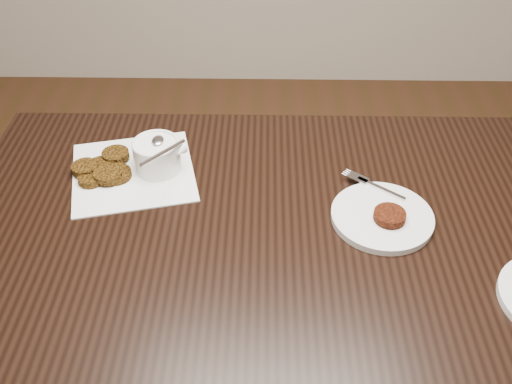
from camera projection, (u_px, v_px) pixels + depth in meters
The scene contains 5 objects.
table at pixel (265, 339), 1.38m from camera, with size 1.30×0.84×0.75m, color black.
napkin at pixel (133, 172), 1.28m from camera, with size 0.26×0.26×0.00m, color white.
sauce_ramekin at pixel (155, 142), 1.24m from camera, with size 0.14×0.14×0.14m, color white, non-canonical shape.
patty_cluster at pixel (103, 171), 1.26m from camera, with size 0.21×0.21×0.02m, color #613C0C, non-canonical shape.
plate_with_patty at pixel (383, 214), 1.15m from camera, with size 0.21×0.21×0.03m, color silver, non-canonical shape.
Camera 1 is at (-0.04, -0.78, 1.54)m, focal length 39.92 mm.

